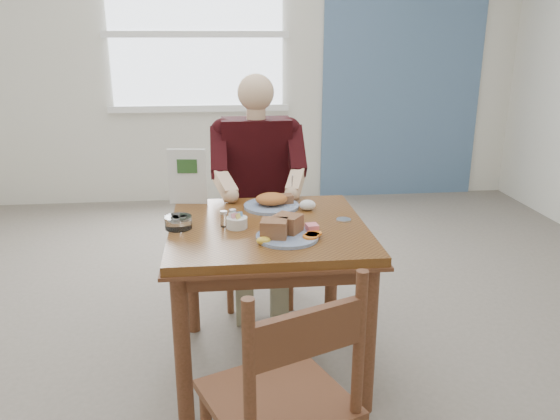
{
  "coord_description": "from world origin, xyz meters",
  "views": [
    {
      "loc": [
        -0.2,
        -2.38,
        1.58
      ],
      "look_at": [
        0.06,
        0.0,
        0.82
      ],
      "focal_mm": 35.0,
      "sensor_mm": 36.0,
      "label": 1
    }
  ],
  "objects": [
    {
      "name": "wall_back",
      "position": [
        0.0,
        3.0,
        1.4
      ],
      "size": [
        5.5,
        0.0,
        5.5
      ],
      "primitive_type": "plane",
      "rotation": [
        1.57,
        0.0,
        0.0
      ],
      "color": "silver",
      "rests_on": "ground"
    },
    {
      "name": "chair_far",
      "position": [
        0.0,
        0.8,
        0.48
      ],
      "size": [
        0.42,
        0.42,
        0.95
      ],
      "color": "brown",
      "rests_on": "ground"
    },
    {
      "name": "diner",
      "position": [
        0.0,
        0.71,
        0.81
      ],
      "size": [
        0.53,
        0.56,
        1.39
      ],
      "color": "gray",
      "rests_on": "chair_far"
    },
    {
      "name": "napkin",
      "position": [
        0.22,
        0.2,
        0.78
      ],
      "size": [
        0.08,
        0.07,
        0.05
      ],
      "primitive_type": "ellipsoid",
      "rotation": [
        0.0,
        0.0,
        0.04
      ],
      "color": "white",
      "rests_on": "table"
    },
    {
      "name": "metal_dish",
      "position": [
        0.36,
        0.02,
        0.75
      ],
      "size": [
        0.09,
        0.09,
        0.01
      ],
      "primitive_type": "cylinder",
      "rotation": [
        0.0,
        0.0,
        -0.27
      ],
      "color": "silver",
      "rests_on": "table"
    },
    {
      "name": "lemon_wedge",
      "position": [
        -0.04,
        -0.25,
        0.77
      ],
      "size": [
        0.07,
        0.05,
        0.03
      ],
      "primitive_type": "ellipsoid",
      "rotation": [
        0.0,
        0.0,
        -0.12
      ],
      "color": "yellow",
      "rests_on": "table"
    },
    {
      "name": "floor",
      "position": [
        0.0,
        0.0,
        0.0
      ],
      "size": [
        6.0,
        6.0,
        0.0
      ],
      "primitive_type": "plane",
      "color": "#696055",
      "rests_on": "ground"
    },
    {
      "name": "accent_panel",
      "position": [
        1.6,
        2.98,
        1.4
      ],
      "size": [
        1.6,
        0.02,
        2.8
      ],
      "primitive_type": "cube",
      "color": "slate",
      "rests_on": "ground"
    },
    {
      "name": "shakers",
      "position": [
        -0.18,
        0.01,
        0.79
      ],
      "size": [
        0.08,
        0.06,
        0.08
      ],
      "color": "white",
      "rests_on": "table"
    },
    {
      "name": "window",
      "position": [
        -0.4,
        2.97,
        1.6
      ],
      "size": [
        1.72,
        0.04,
        1.42
      ],
      "color": "white",
      "rests_on": "wall_back"
    },
    {
      "name": "far_plate",
      "position": [
        0.05,
        0.27,
        0.78
      ],
      "size": [
        0.31,
        0.31,
        0.08
      ],
      "color": "white",
      "rests_on": "table"
    },
    {
      "name": "creamer",
      "position": [
        -0.41,
        -0.01,
        0.78
      ],
      "size": [
        0.16,
        0.16,
        0.06
      ],
      "color": "white",
      "rests_on": "table"
    },
    {
      "name": "menu",
      "position": [
        -0.38,
        0.38,
        0.9
      ],
      "size": [
        0.2,
        0.04,
        0.29
      ],
      "color": "white",
      "rests_on": "table"
    },
    {
      "name": "chair_near",
      "position": [
        -0.03,
        -0.94,
        0.48
      ],
      "size": [
        0.55,
        0.55,
        0.95
      ],
      "color": "brown",
      "rests_on": "ground"
    },
    {
      "name": "table",
      "position": [
        0.0,
        0.0,
        0.64
      ],
      "size": [
        0.92,
        0.92,
        0.75
      ],
      "color": "brown",
      "rests_on": "ground"
    },
    {
      "name": "near_plate",
      "position": [
        0.06,
        -0.18,
        0.78
      ],
      "size": [
        0.35,
        0.35,
        0.09
      ],
      "color": "white",
      "rests_on": "table"
    },
    {
      "name": "caddy",
      "position": [
        -0.14,
        -0.03,
        0.78
      ],
      "size": [
        0.13,
        0.13,
        0.07
      ],
      "color": "white",
      "rests_on": "table"
    }
  ]
}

